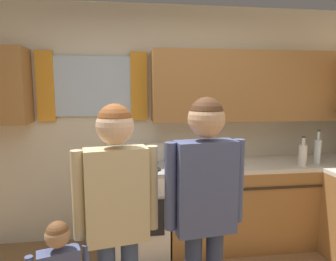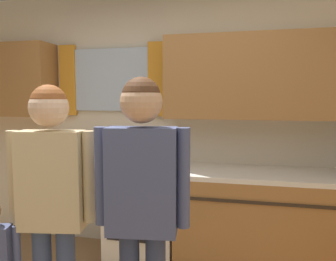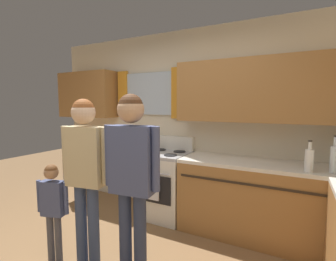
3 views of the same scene
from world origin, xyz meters
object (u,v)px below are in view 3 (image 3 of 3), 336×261
(stove_oven, at_px, (165,183))
(bottle_tall_clear, at_px, (334,159))
(bottle_milk_white, at_px, (309,160))
(adult_in_plaid, at_px, (132,167))
(small_child, at_px, (53,202))
(adult_holding_child, at_px, (85,163))

(stove_oven, bearing_deg, bottle_tall_clear, -3.98)
(bottle_milk_white, height_order, adult_in_plaid, adult_in_plaid)
(bottle_milk_white, height_order, small_child, bottle_milk_white)
(bottle_milk_white, distance_m, small_child, 2.54)
(bottle_milk_white, height_order, adult_holding_child, adult_holding_child)
(adult_holding_child, xyz_separation_m, small_child, (-0.31, -0.13, -0.39))
(stove_oven, distance_m, adult_in_plaid, 1.46)
(bottle_tall_clear, xyz_separation_m, adult_in_plaid, (-1.54, -1.16, -0.00))
(adult_in_plaid, xyz_separation_m, small_child, (-0.85, -0.13, -0.42))
(stove_oven, bearing_deg, small_child, -108.08)
(adult_in_plaid, bearing_deg, bottle_tall_clear, 36.94)
(adult_holding_child, height_order, small_child, adult_holding_child)
(bottle_tall_clear, bearing_deg, small_child, -151.57)
(adult_in_plaid, relative_size, small_child, 1.66)
(bottle_milk_white, xyz_separation_m, bottle_tall_clear, (0.21, 0.06, 0.02))
(small_child, bearing_deg, stove_oven, 71.92)
(adult_holding_child, bearing_deg, small_child, -157.18)
(stove_oven, xyz_separation_m, bottle_milk_white, (1.72, -0.20, 0.55))
(bottle_tall_clear, relative_size, adult_in_plaid, 0.22)
(stove_oven, distance_m, small_child, 1.51)
(bottle_milk_white, xyz_separation_m, adult_in_plaid, (-1.33, -1.10, 0.02))
(bottle_tall_clear, height_order, small_child, bottle_tall_clear)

